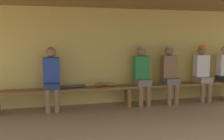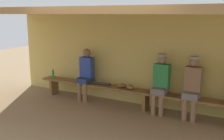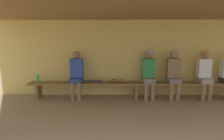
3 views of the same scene
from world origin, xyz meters
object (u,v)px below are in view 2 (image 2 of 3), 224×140
Objects in this scene: baseball_bat at (97,83)px; baseball_glove_worn at (130,87)px; player_in_white at (86,72)px; player_in_blue at (161,81)px; player_with_sunglasses at (192,85)px; water_bottle_blue at (53,74)px; bench at (146,94)px; baseball_glove_tan at (122,86)px.

baseball_glove_worn is at bearing -4.74° from baseball_bat.
player_in_white is 0.99× the size of player_in_blue.
baseball_glove_worn reaches higher than baseball_bat.
player_in_white is 2.69m from player_with_sunglasses.
player_in_white is 1.10m from water_bottle_blue.
water_bottle_blue is at bearing -179.53° from bench.
baseball_glove_worn is at bearing 0.27° from player_in_white.
baseball_glove_worn is (0.23, -0.01, 0.00)m from baseball_glove_tan.
player_with_sunglasses reaches higher than baseball_bat.
bench is at bearing 0.47° from water_bottle_blue.
water_bottle_blue is at bearing 175.61° from baseball_bat.
bench is 4.46× the size of player_in_blue.
player_in_blue is 5.60× the size of baseball_glove_tan.
player_in_white is at bearing 179.89° from bench.
player_in_blue is at bearing 180.00° from player_with_sunglasses.
player_in_blue reaches higher than player_in_white.
player_in_blue is 5.60× the size of baseball_glove_worn.
baseball_glove_tan is (-0.63, 0.02, 0.12)m from bench.
player_in_blue reaches higher than baseball_glove_tan.
bench is 0.50m from player_in_blue.
baseball_bat is (-0.93, -0.01, -0.01)m from baseball_glove_worn.
player_in_blue is 5.28× the size of water_bottle_blue.
player_in_white is at bearing 1.34° from water_bottle_blue.
baseball_bat is at bearing 40.27° from baseball_glove_worn.
player_in_white is 5.24× the size of water_bottle_blue.
player_with_sunglasses reaches higher than player_in_white.
water_bottle_blue is 2.12m from baseball_glove_tan.
player_with_sunglasses is 1.68m from baseball_glove_tan.
player_in_white reaches higher than water_bottle_blue.
water_bottle_blue reaches higher than baseball_glove_tan.
player_with_sunglasses is 1.78× the size of baseball_bat.
player_in_white is 5.56× the size of baseball_glove_worn.
player_in_white is at bearing -179.99° from player_with_sunglasses.
baseball_bat is at bearing -5.53° from baseball_glove_tan.
baseball_glove_tan reaches higher than baseball_bat.
baseball_bat is (-1.33, -0.00, 0.11)m from bench.
water_bottle_blue is at bearing -179.61° from player_with_sunglasses.
water_bottle_blue is 1.06× the size of baseball_glove_tan.
baseball_glove_worn is (-1.44, 0.01, -0.24)m from player_with_sunglasses.
baseball_glove_worn is at bearing 179.78° from player_with_sunglasses.
water_bottle_blue is at bearing -6.20° from baseball_glove_tan.
baseball_glove_tan is at bearing 179.32° from player_with_sunglasses.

